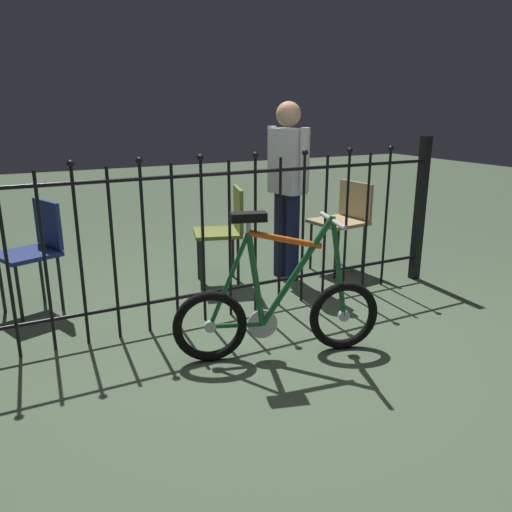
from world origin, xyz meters
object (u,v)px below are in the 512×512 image
bicycle (278,310)px  chair_olive (226,226)px  chair_tan (345,216)px  chair_navy (36,245)px  person_visitor (287,178)px

bicycle → chair_olive: size_ratio=1.50×
chair_tan → chair_olive: 1.11m
bicycle → chair_navy: 1.87m
chair_navy → chair_olive: 1.45m
chair_navy → bicycle: bearing=-50.2°
bicycle → chair_tan: 1.82m
person_visitor → chair_olive: bearing=169.3°
chair_tan → chair_olive: (-1.11, 0.14, -0.00)m
bicycle → chair_olive: 1.36m
chair_navy → chair_olive: size_ratio=0.98×
chair_navy → person_visitor: 2.01m
bicycle → chair_navy: size_ratio=1.53×
chair_navy → chair_olive: bearing=-4.3°
chair_olive → person_visitor: person_visitor is taller
bicycle → chair_tan: size_ratio=1.53×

